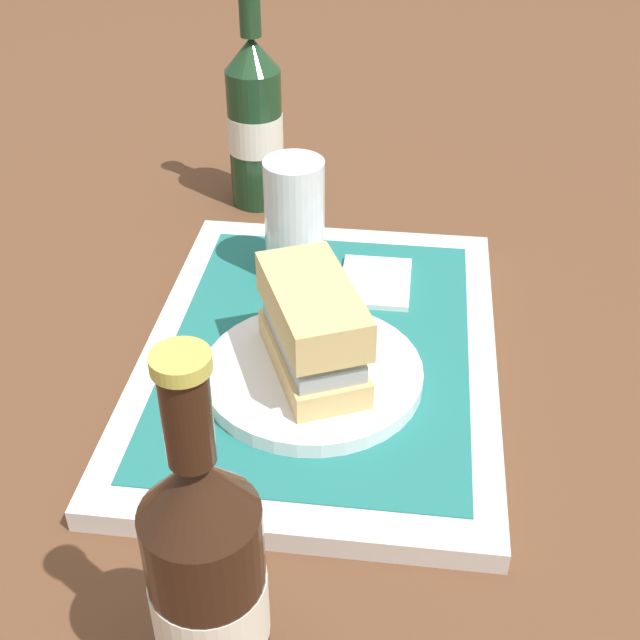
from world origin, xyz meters
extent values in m
plane|color=brown|center=(0.00, 0.00, 0.00)|extent=(3.00, 3.00, 0.00)
cube|color=silver|center=(0.00, 0.00, 0.01)|extent=(0.44, 0.32, 0.02)
cube|color=#1E6B66|center=(0.00, 0.00, 0.02)|extent=(0.38, 0.27, 0.00)
cylinder|color=white|center=(-0.05, 0.00, 0.03)|extent=(0.19, 0.19, 0.01)
cube|color=tan|center=(-0.05, 0.00, 0.05)|extent=(0.14, 0.11, 0.02)
cube|color=#9EA3A8|center=(-0.05, 0.00, 0.07)|extent=(0.13, 0.10, 0.02)
cube|color=silver|center=(-0.05, 0.00, 0.08)|extent=(0.12, 0.09, 0.01)
sphere|color=#47932D|center=(0.00, 0.02, 0.09)|extent=(0.04, 0.04, 0.04)
cube|color=tan|center=(-0.05, 0.00, 0.10)|extent=(0.14, 0.11, 0.04)
cylinder|color=silver|center=(0.12, 0.04, 0.02)|extent=(0.06, 0.06, 0.01)
cylinder|color=silver|center=(0.12, 0.04, 0.04)|extent=(0.01, 0.01, 0.02)
cylinder|color=silver|center=(0.12, 0.04, 0.10)|extent=(0.06, 0.06, 0.09)
cylinder|color=gold|center=(0.12, 0.04, 0.07)|extent=(0.06, 0.06, 0.04)
cylinder|color=white|center=(0.12, 0.04, 0.09)|extent=(0.05, 0.05, 0.01)
cube|color=white|center=(0.11, -0.04, 0.02)|extent=(0.09, 0.07, 0.01)
cylinder|color=#19381E|center=(0.31, 0.12, 0.08)|extent=(0.06, 0.06, 0.17)
cylinder|color=silver|center=(0.31, 0.12, 0.09)|extent=(0.07, 0.07, 0.05)
cone|color=#19381E|center=(0.31, 0.12, 0.18)|extent=(0.06, 0.06, 0.04)
cylinder|color=#19381E|center=(0.31, 0.12, 0.23)|extent=(0.02, 0.02, 0.05)
cylinder|color=black|center=(-0.33, 0.02, 0.08)|extent=(0.06, 0.06, 0.17)
cylinder|color=silver|center=(-0.33, 0.02, 0.09)|extent=(0.07, 0.07, 0.05)
cone|color=black|center=(-0.33, 0.02, 0.18)|extent=(0.06, 0.06, 0.04)
cylinder|color=black|center=(-0.33, 0.02, 0.23)|extent=(0.02, 0.02, 0.05)
cylinder|color=#BFB74C|center=(-0.33, 0.02, 0.26)|extent=(0.03, 0.03, 0.01)
camera|label=1|loc=(-0.61, -0.08, 0.49)|focal=47.46mm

